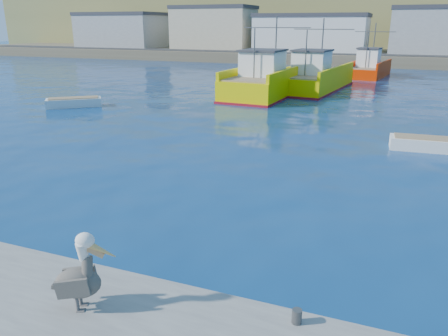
# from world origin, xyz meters

# --- Properties ---
(ground) EXTENTS (260.00, 260.00, 0.00)m
(ground) POSITION_xyz_m (0.00, 0.00, 0.00)
(ground) COLOR navy
(ground) RESTS_ON ground
(dock_bollards) EXTENTS (36.20, 0.20, 0.30)m
(dock_bollards) POSITION_xyz_m (0.60, -3.40, 0.65)
(dock_bollards) COLOR #4C4C4C
(dock_bollards) RESTS_ON dock
(far_shore) EXTENTS (200.00, 81.00, 24.00)m
(far_shore) POSITION_xyz_m (0.00, 109.20, 8.98)
(far_shore) COLOR brown
(far_shore) RESTS_ON ground
(trawler_yellow_a) EXTENTS (6.25, 13.95, 6.82)m
(trawler_yellow_a) POSITION_xyz_m (-6.41, 27.79, 1.17)
(trawler_yellow_a) COLOR #D9C900
(trawler_yellow_a) RESTS_ON ground
(trawler_yellow_b) EXTENTS (5.94, 12.80, 6.65)m
(trawler_yellow_b) POSITION_xyz_m (-2.97, 32.05, 1.10)
(trawler_yellow_b) COLOR #D9C900
(trawler_yellow_b) RESTS_ON ground
(boat_orange) EXTENTS (4.76, 9.38, 6.17)m
(boat_orange) POSITION_xyz_m (1.10, 45.35, 1.06)
(boat_orange) COLOR red
(boat_orange) RESTS_ON ground
(skiff_left) EXTENTS (4.03, 3.60, 0.88)m
(skiff_left) POSITION_xyz_m (-18.59, 16.23, 0.28)
(skiff_left) COLOR silver
(skiff_left) RESTS_ON ground
(skiff_mid) EXTENTS (3.81, 1.55, 0.81)m
(skiff_mid) POSITION_xyz_m (6.19, 12.96, 0.26)
(skiff_mid) COLOR silver
(skiff_mid) RESTS_ON ground
(pelican) EXTENTS (1.36, 0.85, 1.71)m
(pelican) POSITION_xyz_m (-1.21, -4.53, 1.23)
(pelican) COLOR #595451
(pelican) RESTS_ON dock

